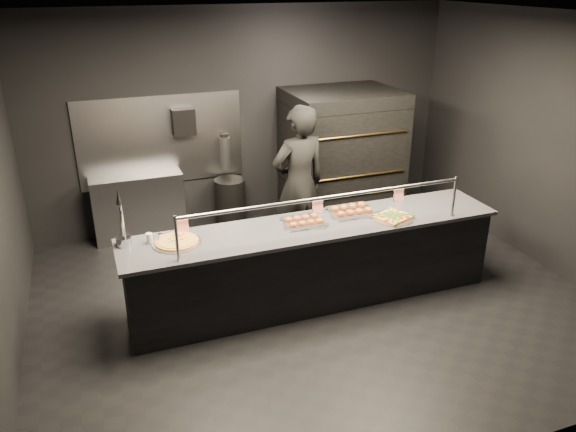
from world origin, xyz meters
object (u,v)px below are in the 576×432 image
object	(u,v)px
fire_extinguisher	(225,153)
slider_tray_a	(304,221)
slider_tray_b	(351,210)
pizza_oven	(341,158)
prep_shelf	(139,207)
round_pizza	(177,242)
worker	(299,184)
trash_bin	(231,204)
service_counter	(314,263)
square_pizza	(393,217)
beer_tap	(123,230)
towel_dispenser	(183,122)

from	to	relation	value
fire_extinguisher	slider_tray_a	bearing A→B (deg)	-83.89
slider_tray_a	slider_tray_b	size ratio (longest dim) A/B	0.91
pizza_oven	prep_shelf	distance (m)	2.88
round_pizza	worker	distance (m)	1.94
prep_shelf	trash_bin	distance (m)	1.26
service_counter	round_pizza	world-z (taller)	service_counter
service_counter	slider_tray_b	world-z (taller)	service_counter
slider_tray_a	worker	world-z (taller)	worker
service_counter	trash_bin	size ratio (longest dim) A/B	5.68
slider_tray_a	trash_bin	size ratio (longest dim) A/B	0.69
prep_shelf	square_pizza	world-z (taller)	square_pizza
beer_tap	worker	world-z (taller)	worker
pizza_oven	trash_bin	xyz separation A→B (m)	(-1.55, 0.32, -0.61)
pizza_oven	prep_shelf	size ratio (longest dim) A/B	1.59
square_pizza	pizza_oven	bearing A→B (deg)	80.31
slider_tray_a	square_pizza	world-z (taller)	slider_tray_a
worker	pizza_oven	bearing A→B (deg)	-146.85
prep_shelf	trash_bin	world-z (taller)	prep_shelf
prep_shelf	worker	distance (m)	2.29
service_counter	pizza_oven	world-z (taller)	pizza_oven
service_counter	fire_extinguisher	size ratio (longest dim) A/B	8.12
pizza_oven	service_counter	bearing A→B (deg)	-122.27
slider_tray_a	prep_shelf	bearing A→B (deg)	123.64
service_counter	trash_bin	world-z (taller)	service_counter
pizza_oven	slider_tray_b	xyz separation A→B (m)	(-0.70, -1.75, -0.02)
service_counter	round_pizza	bearing A→B (deg)	177.32
round_pizza	trash_bin	size ratio (longest dim) A/B	0.68
fire_extinguisher	trash_bin	bearing A→B (deg)	-89.66
service_counter	round_pizza	xyz separation A→B (m)	(-1.45, 0.07, 0.47)
trash_bin	worker	size ratio (longest dim) A/B	0.37
round_pizza	prep_shelf	bearing A→B (deg)	93.81
square_pizza	slider_tray_b	bearing A→B (deg)	139.42
towel_dispenser	trash_bin	world-z (taller)	towel_dispenser
slider_tray_a	square_pizza	xyz separation A→B (m)	(0.95, -0.22, -0.01)
fire_extinguisher	slider_tray_a	xyz separation A→B (m)	(0.25, -2.33, -0.11)
towel_dispenser	trash_bin	xyz separation A→B (m)	(0.55, -0.17, -1.19)
beer_tap	trash_bin	world-z (taller)	beer_tap
slider_tray_b	worker	bearing A→B (deg)	106.95
round_pizza	pizza_oven	bearing A→B (deg)	34.66
beer_tap	worker	size ratio (longest dim) A/B	0.30
towel_dispenser	worker	size ratio (longest dim) A/B	0.18
worker	service_counter	bearing A→B (deg)	69.79
slider_tray_b	square_pizza	size ratio (longest dim) A/B	1.23
trash_bin	fire_extinguisher	bearing A→B (deg)	90.34
beer_tap	slider_tray_b	xyz separation A→B (m)	(2.44, -0.05, -0.14)
beer_tap	slider_tray_b	size ratio (longest dim) A/B	1.06
pizza_oven	square_pizza	bearing A→B (deg)	-99.69
prep_shelf	fire_extinguisher	world-z (taller)	fire_extinguisher
service_counter	pizza_oven	distance (m)	2.30
towel_dispenser	slider_tray_b	bearing A→B (deg)	-58.00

